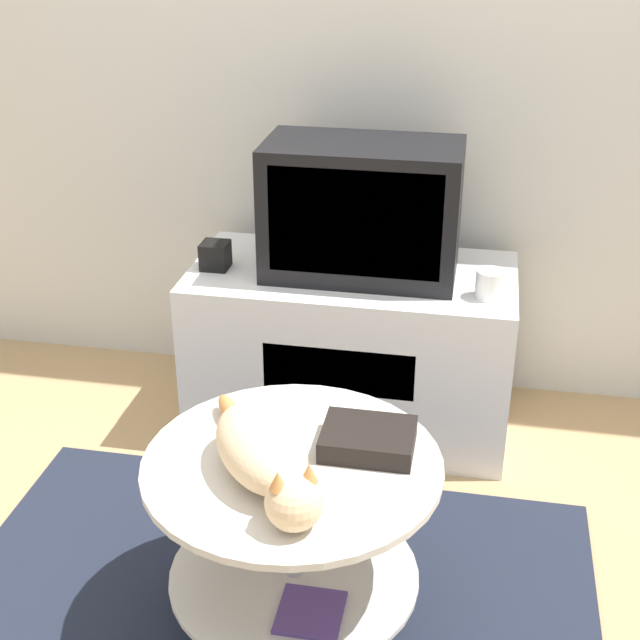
{
  "coord_description": "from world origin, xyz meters",
  "views": [
    {
      "loc": [
        0.44,
        -1.56,
        1.64
      ],
      "look_at": [
        0.05,
        0.47,
        0.62
      ],
      "focal_mm": 50.0,
      "sensor_mm": 36.0,
      "label": 1
    }
  ],
  "objects_px": {
    "tv": "(362,210)",
    "speaker": "(215,255)",
    "dvd_box": "(368,439)",
    "cat": "(266,455)"
  },
  "relations": [
    {
      "from": "tv",
      "to": "speaker",
      "type": "distance_m",
      "value": 0.48
    },
    {
      "from": "speaker",
      "to": "dvd_box",
      "type": "bearing_deg",
      "value": -53.51
    },
    {
      "from": "dvd_box",
      "to": "tv",
      "type": "bearing_deg",
      "value": 99.61
    },
    {
      "from": "tv",
      "to": "cat",
      "type": "height_order",
      "value": "tv"
    },
    {
      "from": "speaker",
      "to": "dvd_box",
      "type": "xyz_separation_m",
      "value": [
        0.6,
        -0.81,
        -0.08
      ]
    },
    {
      "from": "tv",
      "to": "dvd_box",
      "type": "distance_m",
      "value": 0.9
    },
    {
      "from": "dvd_box",
      "to": "cat",
      "type": "bearing_deg",
      "value": -141.1
    },
    {
      "from": "speaker",
      "to": "cat",
      "type": "relative_size",
      "value": 0.18
    },
    {
      "from": "dvd_box",
      "to": "speaker",
      "type": "bearing_deg",
      "value": 126.49
    },
    {
      "from": "speaker",
      "to": "tv",
      "type": "bearing_deg",
      "value": 6.11
    }
  ]
}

